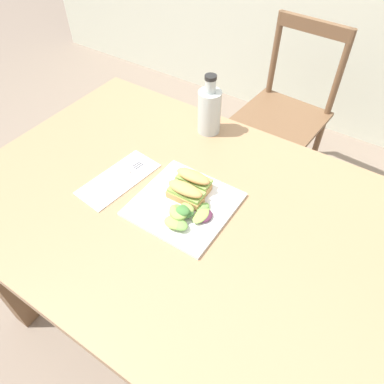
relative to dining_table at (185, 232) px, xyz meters
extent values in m
plane|color=#7A6B5B|center=(-0.05, -0.16, -0.62)|extent=(9.58, 9.58, 0.00)
cube|color=#997551|center=(0.00, 0.00, 0.11)|extent=(1.30, 0.87, 0.03)
cube|color=brown|center=(-0.58, 0.37, -0.26)|extent=(0.07, 0.07, 0.71)
cube|color=brown|center=(0.58, 0.37, -0.26)|extent=(0.07, 0.07, 0.71)
cylinder|color=brown|center=(-0.26, 0.81, -0.40)|extent=(0.03, 0.03, 0.43)
cylinder|color=brown|center=(0.08, 0.79, -0.40)|extent=(0.03, 0.03, 0.43)
cylinder|color=brown|center=(-0.24, 1.15, -0.40)|extent=(0.03, 0.03, 0.43)
cylinder|color=brown|center=(0.10, 1.13, -0.40)|extent=(0.03, 0.03, 0.43)
cube|color=brown|center=(-0.08, 0.97, -0.18)|extent=(0.43, 0.43, 0.02)
cylinder|color=brown|center=(-0.24, 1.16, 0.04)|extent=(0.03, 0.03, 0.42)
cylinder|color=brown|center=(0.10, 1.14, 0.04)|extent=(0.03, 0.03, 0.42)
cube|color=brown|center=(-0.07, 1.15, 0.22)|extent=(0.36, 0.06, 0.06)
cube|color=white|center=(0.00, 0.00, 0.13)|extent=(0.26, 0.26, 0.01)
cube|color=tan|center=(0.00, 0.01, 0.14)|extent=(0.11, 0.04, 0.02)
cube|color=#84A84C|center=(-0.01, 0.02, 0.16)|extent=(0.10, 0.05, 0.01)
ellipsoid|color=tan|center=(0.00, 0.01, 0.18)|extent=(0.11, 0.05, 0.02)
cube|color=tan|center=(-0.01, 0.07, 0.14)|extent=(0.11, 0.04, 0.02)
cube|color=#84A84C|center=(-0.01, 0.07, 0.16)|extent=(0.10, 0.05, 0.01)
ellipsoid|color=tan|center=(-0.01, 0.07, 0.18)|extent=(0.11, 0.05, 0.02)
ellipsoid|color=#6B9E47|center=(0.01, -0.06, 0.14)|extent=(0.04, 0.06, 0.02)
ellipsoid|color=#4C2338|center=(0.08, -0.01, 0.14)|extent=(0.04, 0.05, 0.01)
ellipsoid|color=#3D7033|center=(0.02, -0.04, 0.15)|extent=(0.05, 0.05, 0.02)
ellipsoid|color=#84A84C|center=(0.02, -0.06, 0.16)|extent=(0.06, 0.06, 0.02)
ellipsoid|color=#3D7033|center=(0.03, -0.05, 0.15)|extent=(0.07, 0.06, 0.02)
ellipsoid|color=#3D7033|center=(0.01, 0.01, 0.14)|extent=(0.05, 0.05, 0.01)
ellipsoid|color=#84A84C|center=(0.01, -0.06, 0.16)|extent=(0.05, 0.05, 0.02)
ellipsoid|color=#84A84C|center=(0.07, -0.02, 0.14)|extent=(0.04, 0.06, 0.01)
ellipsoid|color=#6B9E47|center=(0.03, -0.07, 0.15)|extent=(0.05, 0.05, 0.01)
ellipsoid|color=#6B9E47|center=(0.01, -0.05, 0.15)|extent=(0.07, 0.07, 0.02)
ellipsoid|color=#6B9E47|center=(0.04, -0.08, 0.15)|extent=(0.05, 0.04, 0.02)
ellipsoid|color=#84A84C|center=(0.02, -0.08, 0.15)|extent=(0.06, 0.04, 0.02)
ellipsoid|color=#3D7033|center=(0.03, -0.05, 0.16)|extent=(0.04, 0.04, 0.02)
ellipsoid|color=#6B9E47|center=(0.06, 0.01, 0.14)|extent=(0.04, 0.05, 0.01)
ellipsoid|color=#84A84C|center=(0.03, -0.02, 0.16)|extent=(0.05, 0.03, 0.02)
ellipsoid|color=#84A84C|center=(0.06, 0.00, 0.14)|extent=(0.05, 0.05, 0.01)
cube|color=silver|center=(-0.22, -0.02, 0.12)|extent=(0.14, 0.26, 0.00)
cube|color=silver|center=(-0.23, -0.04, 0.13)|extent=(0.04, 0.14, 0.00)
cube|color=silver|center=(-0.21, 0.05, 0.13)|extent=(0.03, 0.05, 0.00)
cube|color=#38383D|center=(-0.20, 0.05, 0.13)|extent=(0.01, 0.03, 0.00)
cube|color=#38383D|center=(-0.21, 0.05, 0.13)|extent=(0.01, 0.03, 0.00)
cube|color=#38383D|center=(-0.22, 0.05, 0.13)|extent=(0.01, 0.03, 0.00)
cylinder|color=black|center=(-0.13, 0.34, 0.18)|extent=(0.07, 0.07, 0.11)
cylinder|color=#B2BCB7|center=(-0.13, 0.34, 0.20)|extent=(0.08, 0.08, 0.15)
cylinder|color=#B2BCB7|center=(-0.13, 0.34, 0.30)|extent=(0.03, 0.03, 0.04)
cylinder|color=black|center=(-0.13, 0.34, 0.32)|extent=(0.04, 0.04, 0.01)
camera|label=1|loc=(0.39, -0.55, 0.88)|focal=33.75mm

